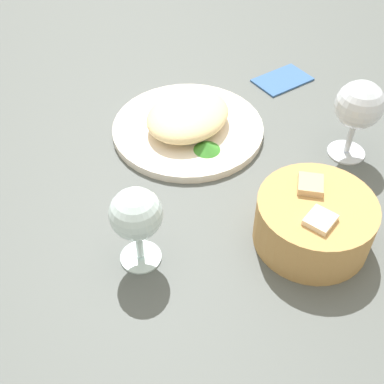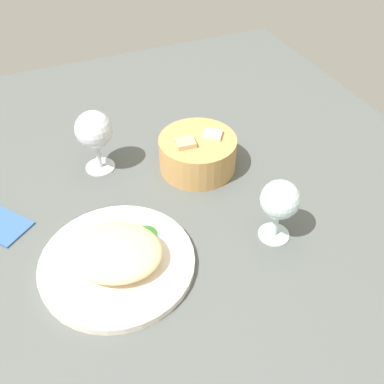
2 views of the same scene
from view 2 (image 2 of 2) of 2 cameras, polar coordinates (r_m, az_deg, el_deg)
ground_plane at (r=84.67cm, az=-8.14°, el=-4.48°), size 140.00×140.00×2.00cm
plate at (r=77.11cm, az=-9.65°, el=-9.01°), size 26.55×26.55×1.40cm
omelette at (r=74.90cm, az=-9.90°, el=-7.63°), size 20.52×19.59×4.37cm
lettuce_garnish at (r=79.14cm, az=-6.12°, el=-5.12°), size 4.54×4.54×1.55cm
bread_basket at (r=93.05cm, az=0.73°, el=5.08°), size 16.27×16.27×8.37cm
wine_glass_near at (r=76.49cm, az=11.30°, el=-1.26°), size 6.94×6.94×12.45cm
wine_glass_far at (r=91.80cm, az=-12.57°, el=7.64°), size 7.70×7.70×13.72cm
folded_napkin at (r=89.95cm, az=-23.66°, el=-3.79°), size 12.27×12.98×0.80cm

